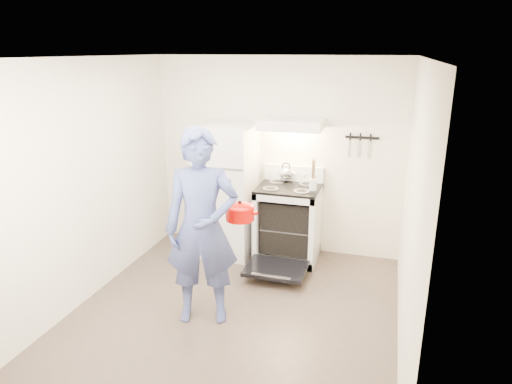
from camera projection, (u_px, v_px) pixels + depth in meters
The scene contains 15 objects.
floor at pixel (232, 315), 4.60m from camera, with size 3.60×3.60×0.00m, color #4D3E33.
back_wall at pixel (277, 156), 5.87m from camera, with size 3.20×0.02×2.50m, color silver.
refrigerator at pixel (226, 190), 5.83m from camera, with size 0.70×0.70×1.70m, color silver.
stove_body at pixel (288, 224), 5.75m from camera, with size 0.76×0.65×0.92m, color silver.
cooktop at pixel (289, 188), 5.61m from camera, with size 0.76×0.65×0.03m, color black.
backsplash at pixel (294, 173), 5.83m from camera, with size 0.76×0.07×0.20m, color silver.
oven_door at pixel (276, 269), 5.31m from camera, with size 0.70×0.54×0.04m, color black.
oven_rack at pixel (288, 225), 5.76m from camera, with size 0.60×0.52×0.01m, color slate.
range_hood at pixel (292, 124), 5.44m from camera, with size 0.76×0.50×0.12m, color silver.
knife_strip at pixel (362, 138), 5.48m from camera, with size 0.40×0.02×0.03m, color black.
pizza_stone at pixel (283, 222), 5.82m from camera, with size 0.34×0.34×0.02m, color brown.
tea_kettle at pixel (286, 172), 5.79m from camera, with size 0.20×0.17×0.25m, color silver, non-canonical shape.
utensil_jar at pixel (313, 185), 5.36m from camera, with size 0.09×0.09×0.13m, color silver.
person at pixel (202, 228), 4.29m from camera, with size 0.70×0.46×1.91m, color navy.
dutch_oven at pixel (240, 213), 4.48m from camera, with size 0.35×0.28×0.23m, color #B80500, non-canonical shape.
Camera 1 is at (1.38, -3.78, 2.56)m, focal length 32.00 mm.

